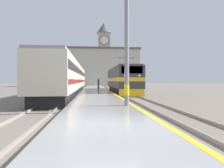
% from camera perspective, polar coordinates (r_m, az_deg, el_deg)
% --- Properties ---
extents(ground_plane, '(200.00, 200.00, 0.00)m').
position_cam_1_polar(ground_plane, '(37.49, -4.49, -1.84)').
color(ground_plane, '#70665B').
extents(platform, '(3.97, 140.00, 0.41)m').
position_cam_1_polar(platform, '(32.49, -4.36, -1.92)').
color(platform, '#999999').
rests_on(platform, ground).
extents(rail_track_near, '(2.83, 140.00, 0.16)m').
position_cam_1_polar(rail_track_near, '(32.78, 2.22, -2.20)').
color(rail_track_near, '#70665B').
rests_on(rail_track_near, ground).
extents(rail_track_far, '(2.84, 140.00, 0.16)m').
position_cam_1_polar(rail_track_far, '(32.62, -10.42, -2.23)').
color(rail_track_far, '#70665B').
rests_on(rail_track_far, ground).
extents(locomotive_train, '(2.92, 15.71, 4.68)m').
position_cam_1_polar(locomotive_train, '(31.10, 2.62, 1.07)').
color(locomotive_train, black).
rests_on(locomotive_train, ground).
extents(passenger_train, '(2.92, 31.76, 3.94)m').
position_cam_1_polar(passenger_train, '(29.22, -11.02, 1.50)').
color(passenger_train, black).
rests_on(passenger_train, ground).
extents(catenary_mast, '(2.62, 0.28, 7.87)m').
position_cam_1_polar(catenary_mast, '(12.70, 4.27, 12.16)').
color(catenary_mast, gray).
rests_on(catenary_mast, platform).
extents(person_on_platform, '(0.34, 0.34, 1.79)m').
position_cam_1_polar(person_on_platform, '(35.77, -3.57, 0.20)').
color(person_on_platform, '#23232D').
rests_on(person_on_platform, platform).
extents(clock_tower, '(5.01, 5.01, 21.88)m').
position_cam_1_polar(clock_tower, '(76.93, -2.10, 8.38)').
color(clock_tower, '#ADA393').
rests_on(clock_tower, ground).
extents(station_building, '(24.02, 6.64, 11.27)m').
position_cam_1_polar(station_building, '(64.86, -3.45, 4.37)').
color(station_building, '#B7B2A3').
rests_on(station_building, ground).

